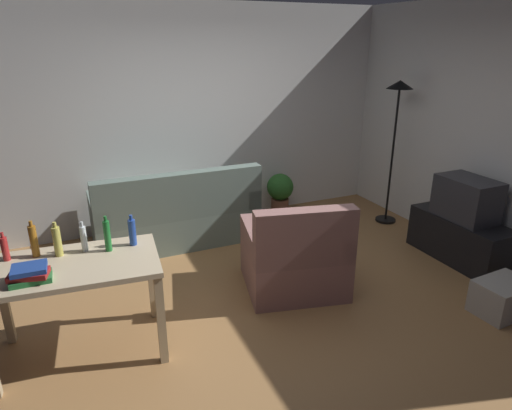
{
  "coord_description": "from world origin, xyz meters",
  "views": [
    {
      "loc": [
        -1.55,
        -3.23,
        2.26
      ],
      "look_at": [
        0.1,
        0.5,
        0.75
      ],
      "focal_mm": 31.35,
      "sensor_mm": 36.0,
      "label": 1
    }
  ],
  "objects": [
    {
      "name": "bottle_green",
      "position": [
        -1.33,
        0.02,
        0.89
      ],
      "size": [
        0.05,
        0.05,
        0.28
      ],
      "color": "#1E722D",
      "rests_on": "desk"
    },
    {
      "name": "tv_stand",
      "position": [
        2.25,
        -0.1,
        0.24
      ],
      "size": [
        0.44,
        1.1,
        0.48
      ],
      "rotation": [
        0.0,
        0.0,
        1.57
      ],
      "color": "black",
      "rests_on": "ground_plane"
    },
    {
      "name": "torchiere_lamp",
      "position": [
        2.25,
        1.1,
        1.41
      ],
      "size": [
        0.32,
        0.32,
        1.81
      ],
      "color": "black",
      "rests_on": "ground_plane"
    },
    {
      "name": "book_stack",
      "position": [
        -1.86,
        -0.25,
        0.81
      ],
      "size": [
        0.27,
        0.2,
        0.11
      ],
      "color": "#236B33",
      "rests_on": "desk"
    },
    {
      "name": "bottle_blue",
      "position": [
        -1.15,
        0.05,
        0.87
      ],
      "size": [
        0.06,
        0.06,
        0.25
      ],
      "color": "#2347A3",
      "rests_on": "desk"
    },
    {
      "name": "desk",
      "position": [
        -1.6,
        -0.09,
        0.65
      ],
      "size": [
        1.26,
        0.81,
        0.76
      ],
      "rotation": [
        0.0,
        0.0,
        -0.09
      ],
      "color": "#C6B28E",
      "rests_on": "ground_plane"
    },
    {
      "name": "potted_plant",
      "position": [
        1.08,
        1.9,
        0.33
      ],
      "size": [
        0.36,
        0.36,
        0.57
      ],
      "color": "brown",
      "rests_on": "ground_plane"
    },
    {
      "name": "tv",
      "position": [
        2.25,
        -0.1,
        0.7
      ],
      "size": [
        0.41,
        0.6,
        0.44
      ],
      "rotation": [
        0.0,
        0.0,
        1.57
      ],
      "color": "#2D2D33",
      "rests_on": "tv_stand"
    },
    {
      "name": "wall_rear",
      "position": [
        0.0,
        2.2,
        1.35
      ],
      "size": [
        5.2,
        0.1,
        2.7
      ],
      "primitive_type": "cube",
      "color": "white",
      "rests_on": "ground_plane"
    },
    {
      "name": "bottle_clear",
      "position": [
        -1.5,
        0.09,
        0.86
      ],
      "size": [
        0.05,
        0.05,
        0.24
      ],
      "color": "silver",
      "rests_on": "desk"
    },
    {
      "name": "ground_plane",
      "position": [
        0.0,
        0.0,
        -0.01
      ],
      "size": [
        5.2,
        4.4,
        0.02
      ],
      "primitive_type": "cube",
      "color": "#9E7042"
    },
    {
      "name": "wall_right",
      "position": [
        2.6,
        0.0,
        1.35
      ],
      "size": [
        0.1,
        4.4,
        2.7
      ],
      "primitive_type": "cube",
      "color": "silver",
      "rests_on": "ground_plane"
    },
    {
      "name": "bottle_red",
      "position": [
        -2.03,
        0.15,
        0.85
      ],
      "size": [
        0.05,
        0.05,
        0.22
      ],
      "color": "#AD2323",
      "rests_on": "desk"
    },
    {
      "name": "armchair",
      "position": [
        0.32,
        0.08,
        0.32
      ],
      "size": [
        1.07,
        1.02,
        0.92
      ],
      "rotation": [
        0.0,
        0.0,
        2.91
      ],
      "color": "#996B66",
      "rests_on": "ground_plane"
    },
    {
      "name": "storage_box",
      "position": [
        1.79,
        -1.01,
        0.15
      ],
      "size": [
        0.5,
        0.37,
        0.3
      ],
      "primitive_type": "cube",
      "rotation": [
        0.0,
        0.0,
        0.06
      ],
      "color": "#A8A399",
      "rests_on": "ground_plane"
    },
    {
      "name": "bottle_squat",
      "position": [
        -1.68,
        0.08,
        0.88
      ],
      "size": [
        0.06,
        0.06,
        0.27
      ],
      "color": "#BCB24C",
      "rests_on": "desk"
    },
    {
      "name": "bottle_amber",
      "position": [
        -1.84,
        0.14,
        0.88
      ],
      "size": [
        0.05,
        0.05,
        0.28
      ],
      "color": "#9E6019",
      "rests_on": "desk"
    },
    {
      "name": "couch",
      "position": [
        -0.44,
        1.59,
        0.31
      ],
      "size": [
        1.86,
        0.84,
        0.92
      ],
      "rotation": [
        0.0,
        0.0,
        3.14
      ],
      "color": "slate",
      "rests_on": "ground_plane"
    }
  ]
}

